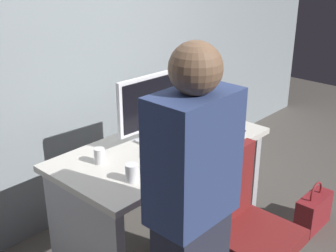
% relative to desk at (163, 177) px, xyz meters
% --- Properties ---
extents(ground_plane, '(9.00, 9.00, 0.00)m').
position_rel_desk_xyz_m(ground_plane, '(0.00, 0.00, -0.52)').
color(ground_plane, '#4C4742').
extents(wall_back, '(6.40, 0.10, 3.00)m').
position_rel_desk_xyz_m(wall_back, '(0.00, 0.79, 0.98)').
color(wall_back, gray).
rests_on(wall_back, ground).
extents(desk, '(1.46, 0.74, 0.76)m').
position_rel_desk_xyz_m(desk, '(0.00, 0.00, 0.00)').
color(desk, beige).
rests_on(desk, ground).
extents(office_chair, '(0.52, 0.52, 0.94)m').
position_rel_desk_xyz_m(office_chair, '(-0.08, -0.72, -0.09)').
color(office_chair, black).
rests_on(office_chair, ground).
extents(person_at_desk, '(0.40, 0.24, 1.64)m').
position_rel_desk_xyz_m(person_at_desk, '(-0.60, -0.75, 0.32)').
color(person_at_desk, '#262838').
rests_on(person_at_desk, ground).
extents(monitor, '(0.54, 0.15, 0.46)m').
position_rel_desk_xyz_m(monitor, '(0.01, 0.10, 0.49)').
color(monitor, silver).
rests_on(monitor, desk).
extents(keyboard, '(0.44, 0.15, 0.02)m').
position_rel_desk_xyz_m(keyboard, '(-0.00, -0.08, 0.25)').
color(keyboard, white).
rests_on(keyboard, desk).
extents(mouse, '(0.06, 0.10, 0.03)m').
position_rel_desk_xyz_m(mouse, '(0.28, -0.07, 0.25)').
color(mouse, white).
rests_on(mouse, desk).
extents(cup_near_keyboard, '(0.07, 0.07, 0.10)m').
position_rel_desk_xyz_m(cup_near_keyboard, '(-0.46, -0.20, 0.29)').
color(cup_near_keyboard, silver).
rests_on(cup_near_keyboard, desk).
extents(cup_by_monitor, '(0.07, 0.07, 0.09)m').
position_rel_desk_xyz_m(cup_by_monitor, '(-0.44, 0.10, 0.28)').
color(cup_by_monitor, silver).
rests_on(cup_by_monitor, desk).
extents(book_stack, '(0.22, 0.18, 0.17)m').
position_rel_desk_xyz_m(book_stack, '(0.38, 0.12, 0.32)').
color(book_stack, red).
rests_on(book_stack, desk).
extents(cell_phone, '(0.10, 0.16, 0.01)m').
position_rel_desk_xyz_m(cell_phone, '(0.52, -0.21, 0.24)').
color(cell_phone, black).
rests_on(cell_phone, desk).
extents(handbag, '(0.34, 0.14, 0.38)m').
position_rel_desk_xyz_m(handbag, '(0.89, -0.71, -0.39)').
color(handbag, maroon).
rests_on(handbag, ground).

